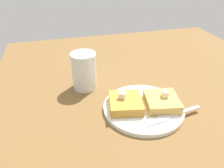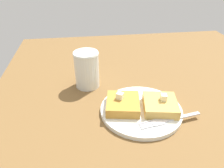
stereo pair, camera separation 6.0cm
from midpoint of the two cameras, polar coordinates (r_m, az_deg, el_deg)
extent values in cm
cube|color=brown|center=(70.05, 13.20, -1.31)|extent=(97.45, 97.45, 2.07)
cylinder|color=white|center=(57.91, 10.56, -6.81)|extent=(21.03, 21.03, 1.15)
torus|color=navy|center=(57.81, 10.58, -6.67)|extent=(21.03, 21.03, 0.80)
cube|color=gold|center=(57.74, 15.42, -5.41)|extent=(9.79, 10.29, 2.43)
cube|color=#BB8333|center=(56.32, 5.94, -5.33)|extent=(9.79, 10.29, 2.43)
cube|color=#F1E7B5|center=(57.16, 16.33, -3.47)|extent=(1.75, 1.88, 1.65)
cube|color=#F2ECC4|center=(55.65, 5.18, -3.19)|extent=(2.19, 2.13, 1.65)
cube|color=silver|center=(57.25, 20.65, -8.16)|extent=(10.01, 2.61, 0.36)
cube|color=silver|center=(54.00, 15.13, -9.75)|extent=(3.14, 2.65, 0.36)
cube|color=silver|center=(52.16, 12.74, -11.09)|extent=(3.21, 0.87, 0.36)
cube|color=silver|center=(52.50, 12.45, -10.71)|extent=(3.21, 0.87, 0.36)
cube|color=silver|center=(52.84, 12.16, -10.34)|extent=(3.21, 0.87, 0.36)
cube|color=silver|center=(53.19, 11.88, -9.97)|extent=(3.21, 0.87, 0.36)
cylinder|color=#582D0B|center=(66.50, -3.92, 1.94)|extent=(6.71, 6.71, 6.45)
cylinder|color=silver|center=(65.37, -3.99, 3.73)|extent=(7.29, 7.29, 11.15)
torus|color=silver|center=(63.15, -4.16, 7.84)|extent=(7.50, 7.50, 0.50)
camera|label=1|loc=(0.03, -87.14, 1.76)|focal=35.00mm
camera|label=2|loc=(0.03, 92.86, -1.76)|focal=35.00mm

